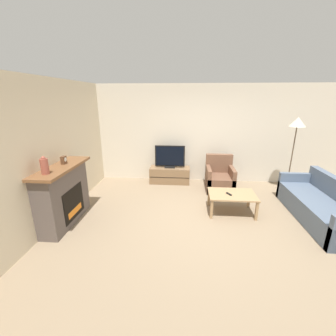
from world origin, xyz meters
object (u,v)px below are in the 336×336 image
fireplace (64,195)px  tv_stand (170,175)px  armchair (219,179)px  mantel_vase_left (44,166)px  couch (322,207)px  floor_lamp (297,126)px  remote (229,194)px  mantel_clock (64,160)px  tv (170,157)px  coffee_table (232,196)px

fireplace → tv_stand: (1.86, 2.31, -0.36)m
tv_stand → armchair: armchair is taller
mantel_vase_left → couch: mantel_vase_left is taller
couch → floor_lamp: size_ratio=1.13×
fireplace → remote: (3.21, 0.61, -0.15)m
mantel_clock → floor_lamp: bearing=19.6°
tv → remote: tv is taller
armchair → fireplace: bearing=-149.2°
fireplace → mantel_clock: mantel_clock is taller
mantel_vase_left → coffee_table: (3.26, 1.09, -0.91)m
remote → couch: bearing=-31.9°
remote → armchair: bearing=62.2°
mantel_vase_left → couch: 5.18m
coffee_table → floor_lamp: 2.44m
mantel_clock → couch: (5.00, 0.35, -0.95)m
tv_stand → armchair: (1.34, -0.40, 0.07)m
tv_stand → coffee_table: tv_stand is taller
floor_lamp → tv_stand: bearing=172.4°
fireplace → armchair: 3.73m
coffee_table → remote: size_ratio=6.36×
mantel_clock → tv: bearing=49.6°
mantel_clock → tv: 2.88m
remote → couch: couch is taller
mantel_vase_left → remote: 3.46m
remote → couch: size_ratio=0.07×
fireplace → couch: fireplace is taller
tv_stand → couch: 3.64m
mantel_clock → armchair: (3.18, 1.76, -0.93)m
coffee_table → couch: (1.73, -0.16, -0.10)m
tv → mantel_clock: bearing=-130.4°
mantel_clock → armchair: bearing=29.0°
remote → floor_lamp: 2.48m
fireplace → tv: bearing=51.2°
mantel_clock → mantel_vase_left: bearing=-90.1°
mantel_clock → remote: 3.32m
armchair → remote: armchair is taller
fireplace → floor_lamp: size_ratio=0.76×
mantel_clock → couch: mantel_clock is taller
tv_stand → tv: 0.52m
tv_stand → couch: bearing=-29.8°
fireplace → mantel_clock: size_ratio=9.62×
armchair → floor_lamp: bearing=-0.3°
tv_stand → floor_lamp: bearing=-7.6°
tv → remote: bearing=-51.4°
fireplace → armchair: size_ratio=1.61×
mantel_vase_left → couch: size_ratio=0.14×
couch → armchair: bearing=142.2°
fireplace → coffee_table: (3.28, 0.65, -0.21)m
coffee_table → floor_lamp: floor_lamp is taller
mantel_vase_left → couch: (5.00, 0.93, -1.01)m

